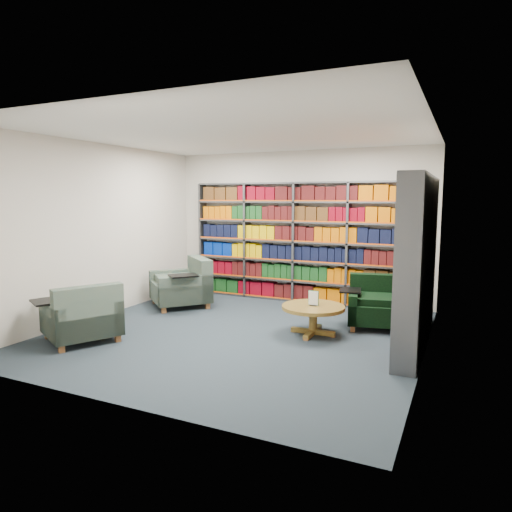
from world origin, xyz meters
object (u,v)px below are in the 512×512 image
at_px(chair_teal_left, 185,287).
at_px(chair_teal_front, 83,318).
at_px(coffee_table, 313,311).
at_px(chair_green_right, 376,306).

distance_m(chair_teal_left, chair_teal_front, 2.34).
xyz_separation_m(chair_teal_left, chair_teal_front, (-0.08, -2.34, -0.02)).
distance_m(chair_teal_left, coffee_table, 2.72).
bearing_deg(chair_teal_front, chair_teal_left, 87.96).
xyz_separation_m(chair_teal_front, coffee_table, (2.71, 1.61, 0.01)).
height_order(chair_teal_front, coffee_table, chair_teal_front).
height_order(chair_green_right, coffee_table, chair_green_right).
bearing_deg(coffee_table, chair_green_right, 49.47).
relative_size(chair_teal_front, coffee_table, 1.34).
relative_size(chair_teal_left, chair_teal_front, 1.11).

